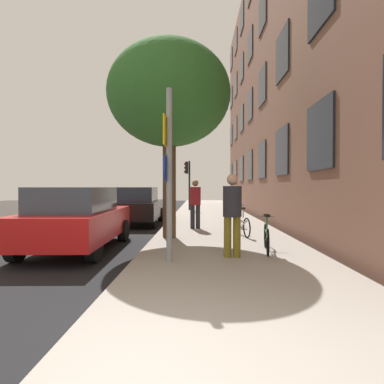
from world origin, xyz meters
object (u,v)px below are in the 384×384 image
object	(u,v)px
pedestrian_0	(232,210)
pedestrian_1	(195,201)
bicycle_2	(238,217)
bicycle_3	(235,211)
sign_post	(168,167)
bicycle_0	(267,237)
car_0	(77,218)
bicycle_5	(228,206)
tree_near	(169,96)
traffic_light	(188,176)
bicycle_1	(242,225)
car_1	(138,205)
bicycle_4	(225,209)

from	to	relation	value
pedestrian_0	pedestrian_1	distance (m)	4.70
bicycle_2	bicycle_3	xyz separation A→B (m)	(0.18, 2.40, 0.03)
sign_post	pedestrian_1	world-z (taller)	sign_post
bicycle_0	car_0	distance (m)	4.75
bicycle_0	pedestrian_1	xyz separation A→B (m)	(-1.72, 4.02, 0.67)
pedestrian_1	bicycle_5	bearing A→B (deg)	76.42
tree_near	pedestrian_0	world-z (taller)	tree_near
bicycle_2	traffic_light	bearing A→B (deg)	104.61
bicycle_1	car_1	xyz separation A→B (m)	(-3.99, 3.71, 0.37)
bicycle_1	bicycle_3	distance (m)	4.82
bicycle_4	sign_post	bearing A→B (deg)	-101.02
bicycle_0	bicycle_5	xyz separation A→B (m)	(0.21, 12.00, 0.02)
bicycle_1	bicycle_4	bearing A→B (deg)	89.28
sign_post	pedestrian_0	xyz separation A→B (m)	(1.35, 0.37, -0.89)
sign_post	bicycle_4	world-z (taller)	sign_post
bicycle_2	bicycle_5	size ratio (longest dim) A/B	0.97
bicycle_4	car_0	world-z (taller)	car_0
traffic_light	car_1	size ratio (longest dim) A/B	0.81
tree_near	bicycle_0	xyz separation A→B (m)	(2.48, -2.03, -3.92)
traffic_light	car_1	distance (m)	7.76
bicycle_3	bicycle_5	xyz separation A→B (m)	(0.09, 4.80, -0.02)
bicycle_2	bicycle_3	distance (m)	2.41
bicycle_4	bicycle_5	distance (m)	2.43
bicycle_0	pedestrian_0	world-z (taller)	pedestrian_0
bicycle_5	car_0	bearing A→B (deg)	-113.22
bicycle_0	pedestrian_1	world-z (taller)	pedestrian_1
bicycle_4	car_0	distance (m)	10.13
bicycle_2	car_1	xyz separation A→B (m)	(-4.17, 1.31, 0.37)
tree_near	car_1	xyz separation A→B (m)	(-1.76, 4.08, -3.54)
bicycle_2	car_1	bearing A→B (deg)	162.58
car_0	tree_near	bearing A→B (deg)	33.57
tree_near	pedestrian_0	xyz separation A→B (m)	(1.61, -2.64, -3.24)
pedestrian_1	bicycle_3	bearing A→B (deg)	59.96
sign_post	bicycle_3	size ratio (longest dim) A/B	2.04
sign_post	pedestrian_0	world-z (taller)	sign_post
pedestrian_0	bicycle_4	bearing A→B (deg)	86.02
pedestrian_1	car_1	xyz separation A→B (m)	(-2.51, 2.09, -0.30)
bicycle_5	pedestrian_0	world-z (taller)	pedestrian_0
bicycle_1	bicycle_4	size ratio (longest dim) A/B	0.99
bicycle_2	bicycle_5	distance (m)	7.21
sign_post	pedestrian_1	bearing A→B (deg)	84.29
bicycle_2	car_0	world-z (taller)	car_0
bicycle_3	pedestrian_0	distance (m)	7.89
bicycle_5	pedestrian_1	distance (m)	8.24
tree_near	pedestrian_1	world-z (taller)	tree_near
bicycle_1	bicycle_5	world-z (taller)	bicycle_5
traffic_light	bicycle_1	size ratio (longest dim) A/B	2.10
tree_near	bicycle_3	distance (m)	6.97
bicycle_2	bicycle_4	xyz separation A→B (m)	(-0.10, 4.80, -0.00)
sign_post	bicycle_4	bearing A→B (deg)	78.98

